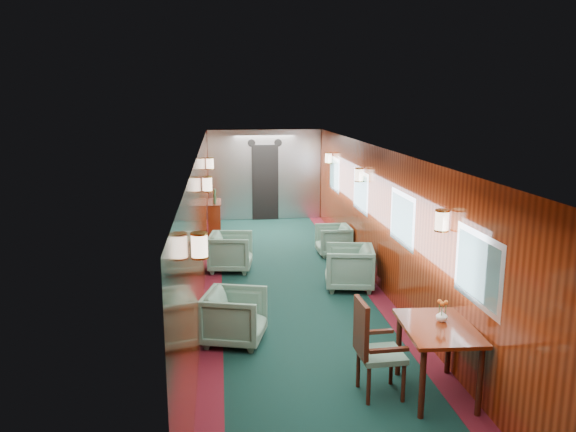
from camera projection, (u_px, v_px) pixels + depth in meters
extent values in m
plane|color=black|center=(294.00, 293.00, 9.43)|extent=(12.00, 12.00, 0.00)
cube|color=white|center=(294.00, 153.00, 8.94)|extent=(3.00, 12.00, 0.10)
cube|color=white|center=(294.00, 152.00, 8.94)|extent=(1.20, 12.00, 0.06)
cube|color=#66230D|center=(265.00, 174.00, 15.01)|extent=(3.00, 0.10, 2.40)
cube|color=#66230D|center=(202.00, 226.00, 9.00)|extent=(0.10, 12.00, 2.40)
cube|color=#66230D|center=(383.00, 221.00, 9.36)|extent=(0.10, 12.00, 2.40)
cube|color=#460E18|center=(213.00, 296.00, 9.27)|extent=(0.30, 12.00, 0.01)
cube|color=#460E18|center=(372.00, 289.00, 9.59)|extent=(0.30, 12.00, 0.01)
cube|color=#AEB1B5|center=(265.00, 175.00, 14.93)|extent=(2.98, 0.12, 2.38)
cube|color=black|center=(265.00, 183.00, 14.89)|extent=(0.70, 0.06, 2.00)
cylinder|color=black|center=(251.00, 143.00, 14.64)|extent=(0.20, 0.04, 0.20)
cylinder|color=black|center=(278.00, 143.00, 14.73)|extent=(0.20, 0.04, 0.20)
cube|color=silver|center=(478.00, 269.00, 5.91)|extent=(0.02, 1.10, 0.80)
cube|color=slate|center=(477.00, 269.00, 5.90)|extent=(0.01, 0.96, 0.66)
cube|color=silver|center=(402.00, 219.00, 8.33)|extent=(0.02, 1.10, 0.80)
cube|color=slate|center=(402.00, 219.00, 8.33)|extent=(0.01, 0.96, 0.66)
cube|color=silver|center=(361.00, 191.00, 10.76)|extent=(0.02, 1.10, 0.80)
cube|color=slate|center=(360.00, 191.00, 10.76)|extent=(0.01, 0.96, 0.66)
cube|color=silver|center=(334.00, 174.00, 13.19)|extent=(0.02, 1.10, 0.80)
cube|color=slate|center=(334.00, 174.00, 13.19)|extent=(0.01, 0.96, 0.66)
cylinder|color=#FFE6C6|center=(199.00, 245.00, 5.49)|extent=(0.16, 0.16, 0.24)
cylinder|color=#AF8E31|center=(200.00, 257.00, 5.52)|extent=(0.17, 0.17, 0.02)
cylinder|color=#FFE6C6|center=(442.00, 221.00, 6.60)|extent=(0.16, 0.16, 0.24)
cylinder|color=#AF8E31|center=(441.00, 230.00, 6.62)|extent=(0.17, 0.17, 0.02)
cylinder|color=#FFE6C6|center=(207.00, 184.00, 9.38)|extent=(0.16, 0.16, 0.24)
cylinder|color=#AF8E31|center=(207.00, 191.00, 9.40)|extent=(0.17, 0.17, 0.02)
cylinder|color=#FFE6C6|center=(359.00, 175.00, 10.48)|extent=(0.16, 0.16, 0.24)
cylinder|color=#AF8E31|center=(359.00, 181.00, 10.51)|extent=(0.17, 0.17, 0.02)
cylinder|color=#FFE6C6|center=(210.00, 163.00, 12.29)|extent=(0.16, 0.16, 0.24)
cylinder|color=#AF8E31|center=(210.00, 169.00, 12.31)|extent=(0.17, 0.17, 0.02)
cylinder|color=#FFE6C6|center=(328.00, 158.00, 13.40)|extent=(0.16, 0.16, 0.24)
cylinder|color=#AF8E31|center=(328.00, 163.00, 13.42)|extent=(0.17, 0.17, 0.02)
cube|color=#66230D|center=(438.00, 328.00, 6.06)|extent=(0.80, 1.11, 0.04)
cylinder|color=#3D180D|center=(422.00, 384.00, 5.68)|extent=(0.06, 0.06, 0.76)
cylinder|color=#3D180D|center=(480.00, 382.00, 5.72)|extent=(0.06, 0.06, 0.76)
cylinder|color=#3D180D|center=(399.00, 345.00, 6.57)|extent=(0.06, 0.06, 0.76)
cylinder|color=#3D180D|center=(449.00, 343.00, 6.61)|extent=(0.06, 0.06, 0.76)
cube|color=#214D43|center=(381.00, 355.00, 6.12)|extent=(0.49, 0.49, 0.06)
cube|color=#3D180D|center=(361.00, 328.00, 6.02)|extent=(0.07, 0.43, 0.61)
cube|color=#214D43|center=(363.00, 333.00, 6.03)|extent=(0.03, 0.33, 0.37)
cube|color=#3D180D|center=(389.00, 350.00, 5.86)|extent=(0.43, 0.07, 0.04)
cube|color=#3D180D|center=(375.00, 332.00, 6.31)|extent=(0.43, 0.07, 0.04)
cylinder|color=#3D180D|center=(369.00, 386.00, 5.96)|extent=(0.04, 0.04, 0.44)
cylinder|color=#3D180D|center=(403.00, 383.00, 6.02)|extent=(0.04, 0.04, 0.44)
cylinder|color=#3D180D|center=(358.00, 369.00, 6.33)|extent=(0.04, 0.04, 0.44)
cylinder|color=#3D180D|center=(391.00, 366.00, 6.39)|extent=(0.04, 0.04, 0.44)
cube|color=#66230D|center=(215.00, 220.00, 13.07)|extent=(0.28, 0.94, 0.84)
cube|color=#3D180D|center=(214.00, 202.00, 12.98)|extent=(0.30, 0.96, 0.02)
cylinder|color=#21432C|center=(215.00, 199.00, 12.73)|extent=(0.07, 0.07, 0.22)
cylinder|color=#21432C|center=(215.00, 195.00, 13.04)|extent=(0.06, 0.06, 0.28)
cylinder|color=#AF8E31|center=(215.00, 196.00, 13.24)|extent=(0.08, 0.08, 0.18)
imported|color=white|center=(442.00, 316.00, 6.17)|extent=(0.17, 0.17, 0.13)
imported|color=#214D43|center=(235.00, 317.00, 7.47)|extent=(0.95, 0.94, 0.71)
imported|color=#214D43|center=(231.00, 252.00, 10.59)|extent=(0.89, 0.87, 0.72)
imported|color=#214D43|center=(349.00, 267.00, 9.59)|extent=(0.95, 0.93, 0.74)
imported|color=#214D43|center=(333.00, 240.00, 11.65)|extent=(0.70, 0.68, 0.63)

